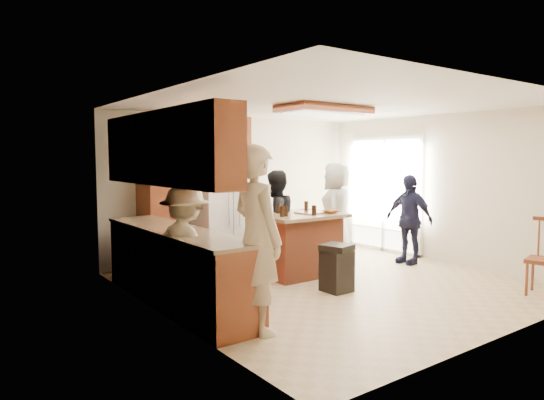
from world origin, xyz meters
TOP-DOWN VIEW (x-y plane):
  - room_shell at (4.37, 1.64)m, footprint 8.00×5.20m
  - person_front_left at (-1.93, -0.94)m, footprint 0.52×0.70m
  - person_behind_left at (-0.16, 1.15)m, footprint 0.83×0.59m
  - person_behind_right at (1.20, 1.20)m, footprint 0.98×0.92m
  - person_side_right at (1.93, 0.22)m, footprint 0.49×0.90m
  - person_counter at (-2.27, -0.01)m, footprint 0.76×1.04m
  - left_cabinetry at (-2.24, 0.40)m, footprint 0.64×3.00m
  - back_wall_units at (-1.33, 2.20)m, footprint 1.80×0.60m
  - refrigerator at (-0.55, 2.12)m, footprint 0.90×0.76m
  - kitchen_island at (-0.08, 0.70)m, footprint 1.28×1.03m
  - island_items at (0.09, 0.60)m, footprint 1.02×0.67m
  - trash_bin at (-0.24, -0.34)m, footprint 0.44×0.44m

SIDE VIEW (x-z plane):
  - trash_bin at x=-0.24m, z-range 0.00..0.63m
  - kitchen_island at x=-0.08m, z-range 0.01..0.94m
  - person_counter at x=-2.27m, z-range 0.00..1.46m
  - person_side_right at x=1.93m, z-range 0.00..1.49m
  - person_behind_left at x=-0.16m, z-range 0.00..1.58m
  - person_behind_right at x=1.20m, z-range 0.00..1.68m
  - room_shell at x=4.37m, z-range -1.63..3.37m
  - refrigerator at x=-0.55m, z-range 0.00..1.80m
  - person_front_left at x=-1.93m, z-range 0.00..1.90m
  - left_cabinetry at x=-2.24m, z-range -0.19..2.11m
  - island_items at x=0.09m, z-range 0.90..1.05m
  - back_wall_units at x=-1.33m, z-range 0.15..2.60m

